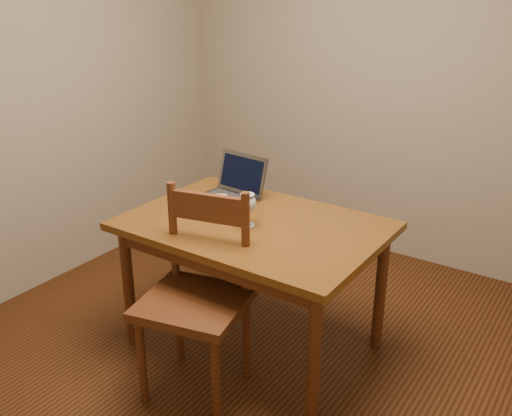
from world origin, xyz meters
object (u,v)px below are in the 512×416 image
Objects in this scene: table at (254,238)px; chair at (196,289)px; plate at (216,210)px; laptop at (233,187)px; milk_glass at (247,210)px.

chair is at bearing -94.02° from table.
plate is 0.24m from laptop.
plate is at bearing 178.42° from table.
table is 0.18m from milk_glass.
milk_glass is (0.25, -0.06, 0.08)m from plate.
table is 2.31× the size of chair.
chair is 2.53× the size of plate.
chair is at bearing -63.73° from plate.
milk_glass is 0.41m from laptop.
table is 0.45m from chair.
laptop is at bearing 98.96° from chair.
table is 0.27m from plate.
chair is at bearing -94.14° from milk_glass.
plate reaches higher than table.
table is 7.51× the size of milk_glass.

